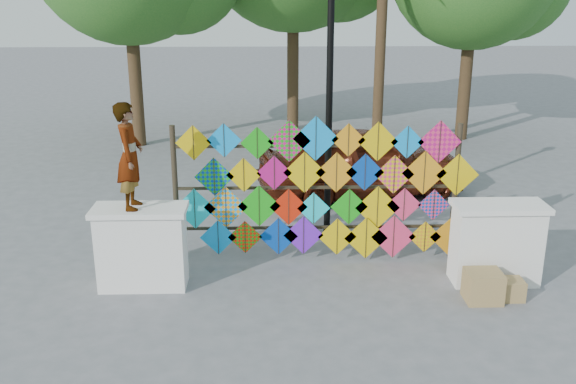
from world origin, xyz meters
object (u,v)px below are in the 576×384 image
object	(u,v)px
vendor_woman	(130,156)
sedan	(362,161)
lamppost	(330,88)
kite_rack	(325,191)

from	to	relation	value
vendor_woman	sedan	xyz separation A→B (m)	(4.02, 4.40, -1.30)
sedan	lamppost	world-z (taller)	lamppost
vendor_woman	sedan	size ratio (longest dim) A/B	0.35
kite_rack	sedan	size ratio (longest dim) A/B	1.11
kite_rack	vendor_woman	world-z (taller)	vendor_woman
vendor_woman	kite_rack	bearing A→B (deg)	-73.36
vendor_woman	lamppost	world-z (taller)	lamppost
lamppost	kite_rack	bearing A→B (deg)	-97.36
kite_rack	vendor_woman	xyz separation A→B (m)	(-2.91, -0.92, 0.86)
kite_rack	vendor_woman	distance (m)	3.17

